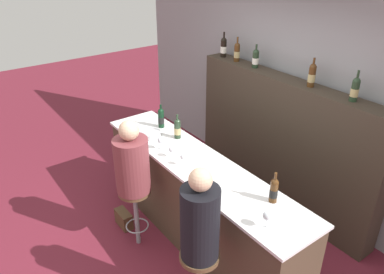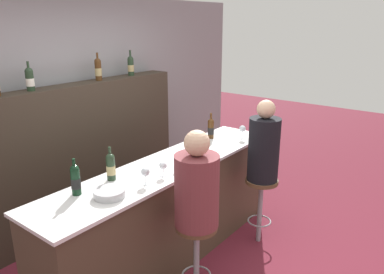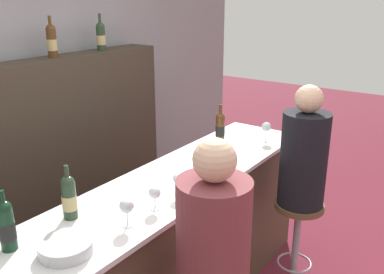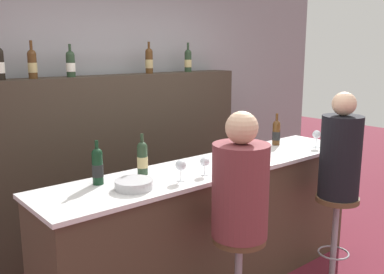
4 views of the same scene
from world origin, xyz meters
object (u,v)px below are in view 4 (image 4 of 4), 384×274
(wine_bottle_counter_1, at_px, (142,158))
(guest_seated_right, at_px, (341,152))
(wine_bottle_backbar_2, at_px, (71,64))
(wine_glass_0, at_px, (181,166))
(wine_bottle_backbar_4, at_px, (188,60))
(wine_bottle_backbar_1, at_px, (32,64))
(bar_stool_left, at_px, (239,260))
(guest_seated_left, at_px, (240,185))
(wine_glass_3, at_px, (317,135))
(wine_bottle_backbar_3, at_px, (149,61))
(wine_glass_1, at_px, (205,163))
(wine_glass_2, at_px, (226,157))
(bar_stool_right, at_px, (336,216))
(metal_bowl, at_px, (134,184))
(wine_bottle_counter_2, at_px, (276,132))
(wine_bottle_counter_0, at_px, (98,166))

(wine_bottle_counter_1, relative_size, guest_seated_right, 0.35)
(wine_bottle_backbar_2, height_order, wine_glass_0, wine_bottle_backbar_2)
(wine_bottle_backbar_4, bearing_deg, wine_bottle_backbar_1, -180.00)
(wine_bottle_backbar_2, bearing_deg, guest_seated_right, -54.35)
(wine_bottle_counter_1, distance_m, guest_seated_right, 1.56)
(bar_stool_left, xyz_separation_m, guest_seated_left, (0.00, 0.00, 0.51))
(wine_bottle_counter_1, distance_m, wine_glass_3, 1.72)
(wine_bottle_backbar_3, distance_m, wine_glass_1, 1.70)
(wine_glass_1, relative_size, wine_glass_2, 0.97)
(wine_glass_1, xyz_separation_m, guest_seated_right, (1.05, -0.43, -0.01))
(guest_seated_left, bearing_deg, wine_bottle_backbar_3, 71.79)
(wine_glass_3, xyz_separation_m, bar_stool_right, (-0.31, -0.43, -0.57))
(wine_glass_2, distance_m, guest_seated_right, 0.95)
(wine_bottle_counter_1, height_order, wine_glass_2, wine_bottle_counter_1)
(wine_bottle_backbar_1, distance_m, metal_bowl, 1.58)
(guest_seated_left, xyz_separation_m, guest_seated_right, (1.14, -0.00, 0.03))
(wine_bottle_backbar_2, relative_size, wine_bottle_backbar_4, 0.92)
(wine_bottle_backbar_3, distance_m, bar_stool_left, 2.34)
(wine_bottle_backbar_1, height_order, wine_glass_0, wine_bottle_backbar_1)
(wine_bottle_counter_1, xyz_separation_m, metal_bowl, (-0.22, -0.24, -0.09))
(wine_glass_0, height_order, bar_stool_left, wine_glass_0)
(wine_bottle_counter_1, distance_m, wine_glass_0, 0.32)
(wine_bottle_counter_1, height_order, wine_bottle_backbar_3, wine_bottle_backbar_3)
(wine_bottle_counter_1, height_order, guest_seated_left, guest_seated_left)
(wine_bottle_backbar_3, distance_m, wine_glass_2, 1.64)
(wine_glass_0, distance_m, bar_stool_right, 1.45)
(wine_bottle_counter_1, bearing_deg, guest_seated_right, -27.81)
(wine_bottle_backbar_1, relative_size, wine_glass_2, 2.36)
(wine_bottle_backbar_3, bearing_deg, wine_bottle_counter_2, -62.06)
(wine_glass_3, bearing_deg, wine_bottle_counter_1, 170.01)
(wine_bottle_counter_2, xyz_separation_m, guest_seated_left, (-1.24, -0.73, -0.07))
(wine_glass_0, xyz_separation_m, bar_stool_right, (1.27, -0.43, -0.56))
(wine_bottle_backbar_1, bearing_deg, guest_seated_right, -48.12)
(bar_stool_left, bearing_deg, guest_seated_left, 0.00)
(wine_glass_1, height_order, wine_glass_3, wine_glass_3)
(wine_bottle_counter_1, distance_m, wine_bottle_counter_2, 1.48)
(metal_bowl, bearing_deg, wine_bottle_counter_1, 46.67)
(wine_glass_0, bearing_deg, bar_stool_left, -73.08)
(wine_bottle_backbar_2, height_order, wine_glass_1, wine_bottle_backbar_2)
(wine_bottle_counter_2, distance_m, wine_bottle_backbar_1, 2.24)
(wine_glass_2, bearing_deg, wine_glass_0, 180.00)
(wine_bottle_backbar_1, height_order, bar_stool_right, wine_bottle_backbar_1)
(wine_bottle_backbar_4, xyz_separation_m, guest_seated_right, (0.00, -1.89, -0.68))
(wine_bottle_counter_0, relative_size, guest_seated_right, 0.35)
(bar_stool_left, height_order, bar_stool_right, same)
(guest_seated_left, bearing_deg, wine_bottle_backbar_4, 59.08)
(wine_glass_1, bearing_deg, wine_bottle_backbar_2, 101.84)
(wine_bottle_counter_1, relative_size, wine_bottle_backbar_2, 1.02)
(wine_bottle_backbar_2, distance_m, guest_seated_left, 2.03)
(wine_glass_1, xyz_separation_m, wine_glass_3, (1.36, -0.00, 0.02))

